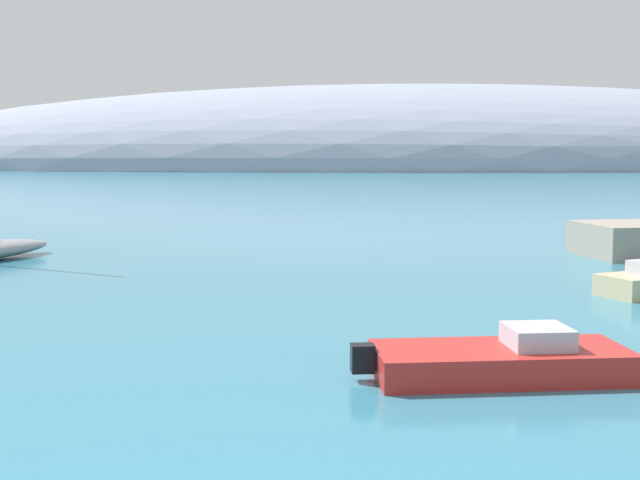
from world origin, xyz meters
name	(u,v)px	position (x,y,z in m)	size (l,w,h in m)	color
distant_ridge	(418,168)	(24.44, 202.87, 0.00)	(280.15, 89.08, 39.83)	#8E99AD
motorboat_red_alongside_breakwater	(502,360)	(7.42, 13.82, 0.34)	(5.41, 2.51, 0.99)	red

